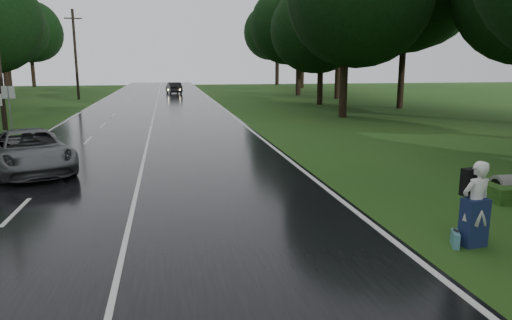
# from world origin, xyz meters

# --- Properties ---
(ground) EXTENTS (160.00, 160.00, 0.00)m
(ground) POSITION_xyz_m (0.00, 0.00, 0.00)
(ground) COLOR #234815
(ground) RESTS_ON ground
(road) EXTENTS (12.00, 140.00, 0.04)m
(road) POSITION_xyz_m (0.00, 20.00, 0.02)
(road) COLOR black
(road) RESTS_ON ground
(lane_center) EXTENTS (0.12, 140.00, 0.01)m
(lane_center) POSITION_xyz_m (0.00, 20.00, 0.04)
(lane_center) COLOR silver
(lane_center) RESTS_ON road
(grey_car) EXTENTS (4.35, 5.94, 1.50)m
(grey_car) POSITION_xyz_m (-3.90, 7.04, 0.79)
(grey_car) COLOR #565A5C
(grey_car) RESTS_ON road
(far_car) EXTENTS (2.16, 4.59, 1.45)m
(far_car) POSITION_xyz_m (1.97, 52.36, 0.77)
(far_car) COLOR black
(far_car) RESTS_ON road
(hitchhiker) EXTENTS (0.74, 0.68, 1.87)m
(hitchhiker) POSITION_xyz_m (7.41, -2.25, 0.87)
(hitchhiker) COLOR silver
(hitchhiker) RESTS_ON ground
(suitcase) EXTENTS (0.32, 0.48, 0.33)m
(suitcase) POSITION_xyz_m (7.01, -2.24, 0.16)
(suitcase) COLOR teal
(suitcase) RESTS_ON ground
(utility_pole_mid) EXTENTS (1.80, 0.28, 9.13)m
(utility_pole_mid) POSITION_xyz_m (-8.50, 19.34, 0.00)
(utility_pole_mid) COLOR black
(utility_pole_mid) RESTS_ON ground
(utility_pole_far) EXTENTS (1.80, 0.28, 9.56)m
(utility_pole_far) POSITION_xyz_m (-8.50, 44.17, 0.00)
(utility_pole_far) COLOR black
(utility_pole_far) RESTS_ON ground
(road_sign_a) EXTENTS (0.58, 0.10, 2.43)m
(road_sign_a) POSITION_xyz_m (-7.20, 14.19, 0.00)
(road_sign_a) COLOR white
(road_sign_a) RESTS_ON ground
(road_sign_b) EXTENTS (0.65, 0.10, 2.71)m
(road_sign_b) POSITION_xyz_m (-7.20, 16.22, 0.00)
(road_sign_b) COLOR white
(road_sign_b) RESTS_ON ground
(tree_left_f) EXTENTS (10.57, 10.57, 16.51)m
(tree_left_f) POSITION_xyz_m (-17.35, 49.61, 0.00)
(tree_left_f) COLOR black
(tree_left_f) RESTS_ON ground
(tree_right_d) EXTENTS (9.24, 9.24, 14.43)m
(tree_right_d) POSITION_xyz_m (13.67, 22.07, 0.00)
(tree_right_d) COLOR black
(tree_right_d) RESTS_ON ground
(tree_right_e) EXTENTS (7.62, 7.62, 11.91)m
(tree_right_e) POSITION_xyz_m (15.48, 32.98, 0.00)
(tree_right_e) COLOR black
(tree_right_e) RESTS_ON ground
(tree_right_f) EXTENTS (9.36, 9.36, 14.62)m
(tree_right_f) POSITION_xyz_m (17.05, 46.29, 0.00)
(tree_right_f) COLOR black
(tree_right_f) RESTS_ON ground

